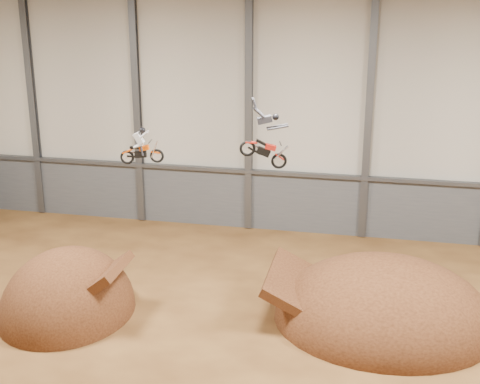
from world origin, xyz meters
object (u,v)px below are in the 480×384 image
(landing_ramp, at_px, (383,321))
(fmx_rider_b, at_px, (260,134))
(fmx_rider_a, at_px, (142,144))
(takeoff_ramp, at_px, (69,312))

(landing_ramp, height_order, fmx_rider_b, fmx_rider_b)
(fmx_rider_a, relative_size, fmx_rider_b, 0.73)
(landing_ramp, height_order, fmx_rider_a, fmx_rider_a)
(takeoff_ramp, relative_size, landing_ramp, 0.71)
(fmx_rider_b, bearing_deg, fmx_rider_a, 151.18)
(takeoff_ramp, xyz_separation_m, fmx_rider_b, (8.79, -0.67, 8.77))
(fmx_rider_a, height_order, fmx_rider_b, fmx_rider_b)
(landing_ramp, bearing_deg, fmx_rider_b, -151.03)
(landing_ramp, distance_m, fmx_rider_b, 10.49)
(landing_ramp, distance_m, fmx_rider_a, 12.93)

